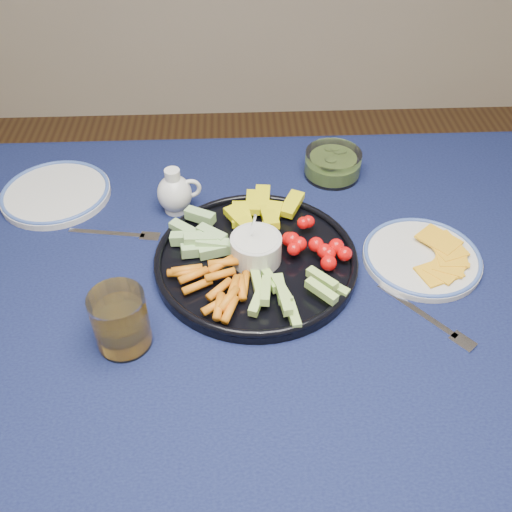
{
  "coord_description": "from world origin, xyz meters",
  "views": [
    {
      "loc": [
        0.02,
        -0.64,
        1.46
      ],
      "look_at": [
        0.05,
        0.1,
        0.77
      ],
      "focal_mm": 40.0,
      "sensor_mm": 36.0,
      "label": 1
    }
  ],
  "objects_px": {
    "crudite_platter": "(255,257)",
    "juice_tumbler": "(121,323)",
    "cheese_plate": "(422,256)",
    "pickle_bowl": "(333,165)",
    "dining_table": "(229,340)",
    "creamer_pitcher": "(175,193)",
    "side_plate_extra": "(56,193)"
  },
  "relations": [
    {
      "from": "dining_table",
      "to": "cheese_plate",
      "type": "bearing_deg",
      "value": 15.59
    },
    {
      "from": "dining_table",
      "to": "creamer_pitcher",
      "type": "relative_size",
      "value": 17.55
    },
    {
      "from": "dining_table",
      "to": "creamer_pitcher",
      "type": "height_order",
      "value": "creamer_pitcher"
    },
    {
      "from": "side_plate_extra",
      "to": "pickle_bowl",
      "type": "bearing_deg",
      "value": 5.17
    },
    {
      "from": "juice_tumbler",
      "to": "side_plate_extra",
      "type": "relative_size",
      "value": 0.46
    },
    {
      "from": "pickle_bowl",
      "to": "creamer_pitcher",
      "type": "bearing_deg",
      "value": -162.03
    },
    {
      "from": "crudite_platter",
      "to": "cheese_plate",
      "type": "xyz_separation_m",
      "value": [
        0.3,
        -0.0,
        -0.01
      ]
    },
    {
      "from": "cheese_plate",
      "to": "juice_tumbler",
      "type": "relative_size",
      "value": 2.09
    },
    {
      "from": "pickle_bowl",
      "to": "side_plate_extra",
      "type": "height_order",
      "value": "pickle_bowl"
    },
    {
      "from": "pickle_bowl",
      "to": "juice_tumbler",
      "type": "relative_size",
      "value": 1.18
    },
    {
      "from": "pickle_bowl",
      "to": "side_plate_extra",
      "type": "distance_m",
      "value": 0.58
    },
    {
      "from": "crudite_platter",
      "to": "cheese_plate",
      "type": "relative_size",
      "value": 1.71
    },
    {
      "from": "dining_table",
      "to": "creamer_pitcher",
      "type": "xyz_separation_m",
      "value": [
        -0.1,
        0.27,
        0.13
      ]
    },
    {
      "from": "creamer_pitcher",
      "to": "side_plate_extra",
      "type": "distance_m",
      "value": 0.26
    },
    {
      "from": "creamer_pitcher",
      "to": "pickle_bowl",
      "type": "bearing_deg",
      "value": 17.97
    },
    {
      "from": "crudite_platter",
      "to": "juice_tumbler",
      "type": "distance_m",
      "value": 0.27
    },
    {
      "from": "dining_table",
      "to": "creamer_pitcher",
      "type": "distance_m",
      "value": 0.31
    },
    {
      "from": "cheese_plate",
      "to": "side_plate_extra",
      "type": "xyz_separation_m",
      "value": [
        -0.7,
        0.22,
        -0.0
      ]
    },
    {
      "from": "cheese_plate",
      "to": "juice_tumbler",
      "type": "xyz_separation_m",
      "value": [
        -0.51,
        -0.16,
        0.03
      ]
    },
    {
      "from": "creamer_pitcher",
      "to": "side_plate_extra",
      "type": "bearing_deg",
      "value": 167.87
    },
    {
      "from": "creamer_pitcher",
      "to": "cheese_plate",
      "type": "bearing_deg",
      "value": -20.52
    },
    {
      "from": "pickle_bowl",
      "to": "side_plate_extra",
      "type": "xyz_separation_m",
      "value": [
        -0.58,
        -0.05,
        -0.02
      ]
    },
    {
      "from": "side_plate_extra",
      "to": "creamer_pitcher",
      "type": "bearing_deg",
      "value": -12.13
    },
    {
      "from": "creamer_pitcher",
      "to": "cheese_plate",
      "type": "height_order",
      "value": "creamer_pitcher"
    },
    {
      "from": "cheese_plate",
      "to": "pickle_bowl",
      "type": "bearing_deg",
      "value": 114.38
    },
    {
      "from": "creamer_pitcher",
      "to": "juice_tumbler",
      "type": "bearing_deg",
      "value": -100.6
    },
    {
      "from": "crudite_platter",
      "to": "side_plate_extra",
      "type": "relative_size",
      "value": 1.65
    },
    {
      "from": "dining_table",
      "to": "cheese_plate",
      "type": "xyz_separation_m",
      "value": [
        0.35,
        0.1,
        0.1
      ]
    },
    {
      "from": "juice_tumbler",
      "to": "crudite_platter",
      "type": "bearing_deg",
      "value": 37.93
    },
    {
      "from": "cheese_plate",
      "to": "juice_tumbler",
      "type": "bearing_deg",
      "value": -162.41
    },
    {
      "from": "crudite_platter",
      "to": "cheese_plate",
      "type": "height_order",
      "value": "crudite_platter"
    },
    {
      "from": "crudite_platter",
      "to": "creamer_pitcher",
      "type": "distance_m",
      "value": 0.23
    }
  ]
}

